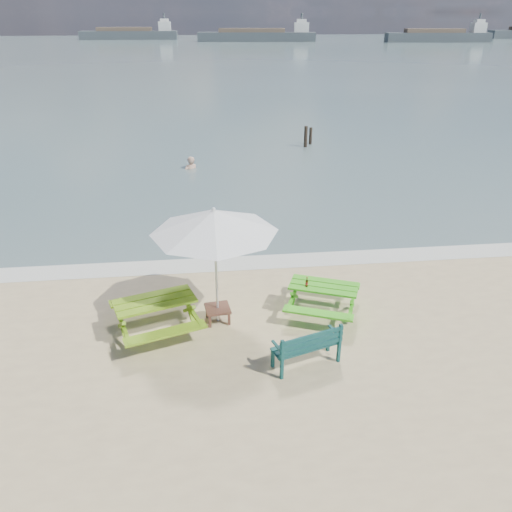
{
  "coord_description": "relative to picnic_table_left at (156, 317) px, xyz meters",
  "views": [
    {
      "loc": [
        -1.09,
        -8.19,
        6.52
      ],
      "look_at": [
        0.17,
        3.0,
        1.0
      ],
      "focal_mm": 35.0,
      "sensor_mm": 36.0,
      "label": 1
    }
  ],
  "objects": [
    {
      "name": "sea",
      "position": [
        2.25,
        83.6,
        -0.4
      ],
      "size": [
        300.0,
        300.0,
        0.0
      ],
      "primitive_type": "plane",
      "color": "slate",
      "rests_on": "ground"
    },
    {
      "name": "side_table",
      "position": [
        1.38,
        0.3,
        -0.21
      ],
      "size": [
        0.62,
        0.62,
        0.36
      ],
      "color": "brown",
      "rests_on": "ground"
    },
    {
      "name": "beer_bottle",
      "position": [
        3.48,
        0.36,
        0.44
      ],
      "size": [
        0.06,
        0.06,
        0.24
      ],
      "color": "#964E15",
      "rests_on": "picnic_table_right"
    },
    {
      "name": "cargo_ships",
      "position": [
        54.08,
        123.86,
        0.78
      ],
      "size": [
        151.09,
        32.58,
        4.4
      ],
      "color": "#3C4347",
      "rests_on": "ground"
    },
    {
      "name": "foam_strip",
      "position": [
        2.25,
        3.2,
        -0.39
      ],
      "size": [
        22.0,
        0.9,
        0.01
      ],
      "primitive_type": "cube",
      "color": "silver",
      "rests_on": "ground"
    },
    {
      "name": "patio_umbrella",
      "position": [
        1.38,
        0.3,
        2.1
      ],
      "size": [
        3.12,
        3.12,
        2.76
      ],
      "color": "silver",
      "rests_on": "ground"
    },
    {
      "name": "swimmer",
      "position": [
        0.68,
        13.17,
        -0.78
      ],
      "size": [
        0.8,
        0.68,
        1.87
      ],
      "color": "tan",
      "rests_on": "ground"
    },
    {
      "name": "mooring_pilings",
      "position": [
        6.94,
        16.82,
        0.01
      ],
      "size": [
        0.57,
        0.77,
        1.31
      ],
      "color": "black",
      "rests_on": "ground"
    },
    {
      "name": "park_bench",
      "position": [
        3.1,
        -1.5,
        -0.13
      ],
      "size": [
        1.49,
        0.88,
        0.87
      ],
      "color": "#0E3A39",
      "rests_on": "ground"
    },
    {
      "name": "picnic_table_left",
      "position": [
        0.0,
        0.0,
        0.0
      ],
      "size": [
        2.26,
        2.39,
        0.84
      ],
      "color": "#6A9616",
      "rests_on": "ground"
    },
    {
      "name": "picnic_table_right",
      "position": [
        3.89,
        0.37,
        -0.04
      ],
      "size": [
        2.13,
        2.23,
        0.76
      ],
      "color": "green",
      "rests_on": "ground"
    }
  ]
}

